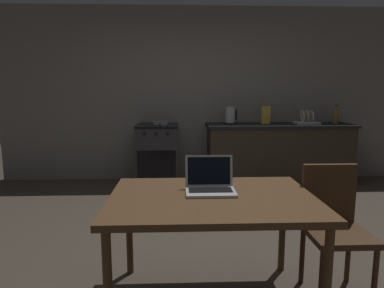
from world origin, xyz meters
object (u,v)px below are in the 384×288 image
(stove_oven, at_px, (158,154))
(laptop, at_px, (210,185))
(electric_kettle, at_px, (230,116))
(dish_rack, at_px, (307,121))
(frying_pan, at_px, (161,123))
(dining_table, at_px, (212,206))
(chair, at_px, (334,221))
(cereal_box, at_px, (266,115))
(bottle, at_px, (336,115))

(stove_oven, bearing_deg, laptop, -79.70)
(stove_oven, bearing_deg, electric_kettle, 0.13)
(stove_oven, distance_m, dish_rack, 2.27)
(stove_oven, height_order, frying_pan, frying_pan)
(laptop, bearing_deg, electric_kettle, 84.52)
(laptop, bearing_deg, dining_table, -81.38)
(laptop, bearing_deg, chair, 7.36)
(stove_oven, relative_size, laptop, 2.80)
(laptop, bearing_deg, cereal_box, 74.78)
(dining_table, height_order, electric_kettle, electric_kettle)
(cereal_box, distance_m, dish_rack, 0.62)
(stove_oven, distance_m, electric_kettle, 1.22)
(stove_oven, distance_m, laptop, 2.90)
(cereal_box, bearing_deg, dish_rack, -1.87)
(chair, relative_size, frying_pan, 2.12)
(laptop, xyz_separation_m, dish_rack, (1.70, 2.83, 0.17))
(frying_pan, bearing_deg, cereal_box, 1.81)
(cereal_box, bearing_deg, bottle, -3.89)
(stove_oven, height_order, bottle, bottle)
(stove_oven, xyz_separation_m, cereal_box, (1.60, 0.02, 0.58))
(laptop, distance_m, bottle, 3.51)
(electric_kettle, bearing_deg, chair, -83.96)
(electric_kettle, relative_size, bottle, 0.91)
(laptop, bearing_deg, stove_oven, 105.95)
(laptop, bearing_deg, frying_pan, 105.04)
(dining_table, bearing_deg, stove_oven, 100.06)
(electric_kettle, bearing_deg, dining_table, -100.69)
(stove_oven, height_order, laptop, laptop)
(electric_kettle, bearing_deg, dish_rack, 0.00)
(chair, xyz_separation_m, cereal_box, (0.23, 2.83, 0.52))
(bottle, bearing_deg, dish_rack, 173.14)
(electric_kettle, relative_size, cereal_box, 0.99)
(chair, relative_size, bottle, 3.13)
(cereal_box, relative_size, dish_rack, 0.76)
(bottle, bearing_deg, cereal_box, 176.11)
(stove_oven, relative_size, electric_kettle, 3.50)
(stove_oven, height_order, electric_kettle, electric_kettle)
(dining_table, xyz_separation_m, frying_pan, (-0.47, 2.90, 0.26))
(dining_table, xyz_separation_m, laptop, (-0.00, 0.09, 0.11))
(laptop, height_order, bottle, bottle)
(stove_oven, height_order, dining_table, stove_oven)
(stove_oven, relative_size, dish_rack, 2.64)
(bottle, bearing_deg, frying_pan, 179.53)
(laptop, relative_size, cereal_box, 1.24)
(chair, height_order, dish_rack, dish_rack)
(bottle, relative_size, frying_pan, 0.68)
(stove_oven, distance_m, frying_pan, 0.48)
(chair, height_order, laptop, laptop)
(dish_rack, bearing_deg, chair, -106.78)
(stove_oven, height_order, dish_rack, dish_rack)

